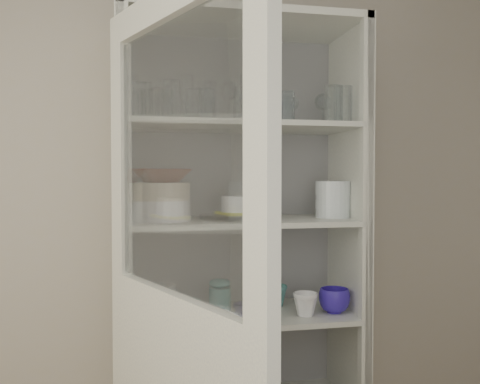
{
  "coord_description": "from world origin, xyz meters",
  "views": [
    {
      "loc": [
        -0.22,
        -0.83,
        1.44
      ],
      "look_at": [
        0.2,
        1.27,
        1.38
      ],
      "focal_mm": 38.0,
      "sensor_mm": 36.0,
      "label": 1
    }
  ],
  "objects_px": {
    "goblet_3": "(323,110)",
    "glass_platter": "(239,217)",
    "plate_stack_front": "(162,211)",
    "goblet_2": "(291,110)",
    "mug_blue": "(334,301)",
    "cupboard_door": "(177,371)",
    "grey_bowl_stack": "(333,199)",
    "cream_bowl": "(162,191)",
    "goblet_1": "(245,109)",
    "plate_stack_back": "(142,210)",
    "white_canister": "(164,300)",
    "goblet_0": "(157,104)",
    "pantry_cabinet": "(237,290)",
    "terracotta_bowl": "(162,176)",
    "yellow_trivet": "(239,213)",
    "teal_jar": "(220,296)",
    "white_ramekin": "(239,204)",
    "measuring_cups": "(179,317)",
    "mug_teal": "(276,296)"
  },
  "relations": [
    {
      "from": "goblet_2",
      "to": "plate_stack_back",
      "type": "xyz_separation_m",
      "value": [
        -0.67,
        -0.01,
        -0.45
      ]
    },
    {
      "from": "pantry_cabinet",
      "to": "terracotta_bowl",
      "type": "distance_m",
      "value": 0.61
    },
    {
      "from": "plate_stack_back",
      "to": "pantry_cabinet",
      "type": "bearing_deg",
      "value": -5.9
    },
    {
      "from": "plate_stack_front",
      "to": "glass_platter",
      "type": "xyz_separation_m",
      "value": [
        0.33,
        0.04,
        -0.03
      ]
    },
    {
      "from": "teal_jar",
      "to": "measuring_cups",
      "type": "height_order",
      "value": "teal_jar"
    },
    {
      "from": "plate_stack_back",
      "to": "white_canister",
      "type": "relative_size",
      "value": 1.76
    },
    {
      "from": "cupboard_door",
      "to": "measuring_cups",
      "type": "height_order",
      "value": "cupboard_door"
    },
    {
      "from": "goblet_1",
      "to": "grey_bowl_stack",
      "type": "relative_size",
      "value": 0.99
    },
    {
      "from": "grey_bowl_stack",
      "to": "cream_bowl",
      "type": "bearing_deg",
      "value": -178.91
    },
    {
      "from": "terracotta_bowl",
      "to": "teal_jar",
      "type": "xyz_separation_m",
      "value": [
        0.25,
        0.1,
        -0.53
      ]
    },
    {
      "from": "cupboard_door",
      "to": "mug_blue",
      "type": "distance_m",
      "value": 0.9
    },
    {
      "from": "goblet_1",
      "to": "glass_platter",
      "type": "distance_m",
      "value": 0.48
    },
    {
      "from": "cupboard_door",
      "to": "pantry_cabinet",
      "type": "bearing_deg",
      "value": 131.64
    },
    {
      "from": "goblet_3",
      "to": "cupboard_door",
      "type": "bearing_deg",
      "value": -134.38
    },
    {
      "from": "mug_blue",
      "to": "measuring_cups",
      "type": "relative_size",
      "value": 1.36
    },
    {
      "from": "goblet_2",
      "to": "plate_stack_front",
      "type": "height_order",
      "value": "goblet_2"
    },
    {
      "from": "goblet_2",
      "to": "mug_blue",
      "type": "distance_m",
      "value": 0.86
    },
    {
      "from": "yellow_trivet",
      "to": "white_ramekin",
      "type": "height_order",
      "value": "white_ramekin"
    },
    {
      "from": "goblet_1",
      "to": "goblet_3",
      "type": "distance_m",
      "value": 0.37
    },
    {
      "from": "plate_stack_front",
      "to": "glass_platter",
      "type": "relative_size",
      "value": 0.69
    },
    {
      "from": "cupboard_door",
      "to": "white_ramekin",
      "type": "relative_size",
      "value": 12.88
    },
    {
      "from": "yellow_trivet",
      "to": "goblet_3",
      "type": "bearing_deg",
      "value": 14.22
    },
    {
      "from": "white_canister",
      "to": "goblet_0",
      "type": "bearing_deg",
      "value": 109.51
    },
    {
      "from": "white_ramekin",
      "to": "teal_jar",
      "type": "height_order",
      "value": "white_ramekin"
    },
    {
      "from": "goblet_1",
      "to": "plate_stack_front",
      "type": "bearing_deg",
      "value": -160.29
    },
    {
      "from": "pantry_cabinet",
      "to": "cream_bowl",
      "type": "relative_size",
      "value": 9.14
    },
    {
      "from": "cupboard_door",
      "to": "grey_bowl_stack",
      "type": "relative_size",
      "value": 12.5
    },
    {
      "from": "goblet_1",
      "to": "plate_stack_back",
      "type": "xyz_separation_m",
      "value": [
        -0.45,
        0.01,
        -0.44
      ]
    },
    {
      "from": "yellow_trivet",
      "to": "teal_jar",
      "type": "height_order",
      "value": "yellow_trivet"
    },
    {
      "from": "goblet_3",
      "to": "grey_bowl_stack",
      "type": "height_order",
      "value": "goblet_3"
    },
    {
      "from": "cream_bowl",
      "to": "white_canister",
      "type": "height_order",
      "value": "cream_bowl"
    },
    {
      "from": "goblet_1",
      "to": "grey_bowl_stack",
      "type": "bearing_deg",
      "value": -18.15
    },
    {
      "from": "plate_stack_front",
      "to": "terracotta_bowl",
      "type": "bearing_deg",
      "value": 0.0
    },
    {
      "from": "cupboard_door",
      "to": "goblet_1",
      "type": "distance_m",
      "value": 1.19
    },
    {
      "from": "terracotta_bowl",
      "to": "teal_jar",
      "type": "height_order",
      "value": "terracotta_bowl"
    },
    {
      "from": "pantry_cabinet",
      "to": "white_canister",
      "type": "distance_m",
      "value": 0.33
    },
    {
      "from": "goblet_3",
      "to": "glass_platter",
      "type": "relative_size",
      "value": 0.51
    },
    {
      "from": "yellow_trivet",
      "to": "plate_stack_front",
      "type": "bearing_deg",
      "value": -173.27
    },
    {
      "from": "mug_teal",
      "to": "goblet_1",
      "type": "bearing_deg",
      "value": 160.62
    },
    {
      "from": "mug_blue",
      "to": "teal_jar",
      "type": "height_order",
      "value": "teal_jar"
    },
    {
      "from": "terracotta_bowl",
      "to": "glass_platter",
      "type": "distance_m",
      "value": 0.37
    },
    {
      "from": "grey_bowl_stack",
      "to": "mug_teal",
      "type": "relative_size",
      "value": 1.59
    },
    {
      "from": "pantry_cabinet",
      "to": "teal_jar",
      "type": "relative_size",
      "value": 18.22
    },
    {
      "from": "pantry_cabinet",
      "to": "cream_bowl",
      "type": "xyz_separation_m",
      "value": [
        -0.33,
        -0.1,
        0.44
      ]
    },
    {
      "from": "white_ramekin",
      "to": "mug_teal",
      "type": "bearing_deg",
      "value": 20.11
    },
    {
      "from": "mug_blue",
      "to": "cupboard_door",
      "type": "bearing_deg",
      "value": -141.88
    },
    {
      "from": "white_ramekin",
      "to": "goblet_1",
      "type": "bearing_deg",
      "value": 64.34
    },
    {
      "from": "white_canister",
      "to": "white_ramekin",
      "type": "bearing_deg",
      "value": -2.75
    },
    {
      "from": "goblet_1",
      "to": "plate_stack_back",
      "type": "distance_m",
      "value": 0.63
    },
    {
      "from": "goblet_0",
      "to": "teal_jar",
      "type": "bearing_deg",
      "value": -4.49
    }
  ]
}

